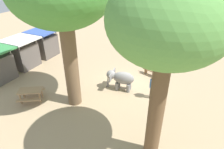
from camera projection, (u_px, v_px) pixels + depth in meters
ground_plane at (125, 84)px, 14.52m from camera, size 60.00×60.00×0.00m
elephant at (121, 78)px, 13.55m from camera, size 1.36×2.04×1.40m
person_handler at (152, 86)px, 12.63m from camera, size 0.51×0.32×1.62m
shade_tree_main at (169, 23)px, 6.17m from camera, size 4.44×4.07×7.90m
wooden_bench at (152, 70)px, 15.51m from camera, size 0.78×1.46×0.88m
picnic_table_near at (31, 93)px, 12.57m from camera, size 2.04×2.05×0.78m
market_stall_white at (23, 54)px, 16.56m from camera, size 2.50×2.50×2.52m
market_stall_blue at (45, 44)px, 18.61m from camera, size 2.50×2.50×2.52m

